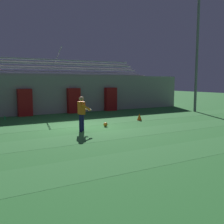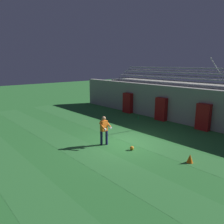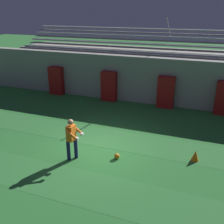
{
  "view_description": "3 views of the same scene",
  "coord_description": "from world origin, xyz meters",
  "views": [
    {
      "loc": [
        -5.43,
        -12.4,
        2.39
      ],
      "look_at": [
        1.06,
        -1.05,
        0.84
      ],
      "focal_mm": 42.0,
      "sensor_mm": 36.0,
      "label": 1
    },
    {
      "loc": [
        8.58,
        -8.49,
        4.56
      ],
      "look_at": [
        -0.9,
        -0.14,
        1.74
      ],
      "focal_mm": 35.0,
      "sensor_mm": 36.0,
      "label": 2
    },
    {
      "loc": [
        3.95,
        -8.74,
        5.48
      ],
      "look_at": [
        0.53,
        0.36,
        1.6
      ],
      "focal_mm": 42.0,
      "sensor_mm": 36.0,
      "label": 3
    }
  ],
  "objects": [
    {
      "name": "ground_plane",
      "position": [
        0.0,
        0.0,
        0.0
      ],
      "size": [
        80.0,
        80.0,
        0.0
      ],
      "primitive_type": "plane",
      "color": "#2D7533"
    },
    {
      "name": "turf_stripe_mid",
      "position": [
        0.0,
        -2.45,
        0.0
      ],
      "size": [
        28.0,
        1.77,
        0.01
      ],
      "primitive_type": "cube",
      "color": "#337A38",
      "rests_on": "ground"
    },
    {
      "name": "turf_stripe_far",
      "position": [
        0.0,
        1.09,
        0.0
      ],
      "size": [
        28.0,
        1.77,
        0.01
      ],
      "primitive_type": "cube",
      "color": "#337A38",
      "rests_on": "ground"
    },
    {
      "name": "back_wall",
      "position": [
        0.0,
        6.5,
        1.4
      ],
      "size": [
        24.0,
        0.6,
        2.8
      ],
      "primitive_type": "cube",
      "color": "#999691",
      "rests_on": "ground"
    },
    {
      "name": "padding_pillar_gate_left",
      "position": [
        -1.77,
        5.95,
        0.93
      ],
      "size": [
        0.95,
        0.44,
        1.85
      ],
      "primitive_type": "cube",
      "color": "maroon",
      "rests_on": "ground"
    },
    {
      "name": "padding_pillar_gate_right",
      "position": [
        1.77,
        5.95,
        0.93
      ],
      "size": [
        0.95,
        0.44,
        1.85
      ],
      "primitive_type": "cube",
      "color": "maroon",
      "rests_on": "ground"
    },
    {
      "name": "padding_pillar_far_left",
      "position": [
        -5.57,
        5.95,
        0.93
      ],
      "size": [
        0.95,
        0.44,
        1.85
      ],
      "primitive_type": "cube",
      "color": "maroon",
      "rests_on": "ground"
    },
    {
      "name": "bleacher_stand",
      "position": [
        0.0,
        8.49,
        1.5
      ],
      "size": [
        18.0,
        3.35,
        5.03
      ],
      "color": "#999691",
      "rests_on": "ground"
    },
    {
      "name": "goalkeeper",
      "position": [
        -0.57,
        -1.02,
        0.95
      ],
      "size": [
        0.57,
        0.57,
        1.67
      ],
      "color": "#19194C",
      "rests_on": "ground"
    },
    {
      "name": "soccer_ball",
      "position": [
        1.03,
        -0.41,
        0.11
      ],
      "size": [
        0.22,
        0.22,
        0.22
      ],
      "primitive_type": "sphere",
      "color": "orange",
      "rests_on": "ground"
    },
    {
      "name": "traffic_cone",
      "position": [
        3.88,
        0.51,
        0.21
      ],
      "size": [
        0.3,
        0.3,
        0.42
      ],
      "primitive_type": "cone",
      "color": "orange",
      "rests_on": "ground"
    },
    {
      "name": "water_bottle",
      "position": [
        -3.23,
        4.82,
        0.12
      ],
      "size": [
        0.07,
        0.07,
        0.24
      ],
      "primitive_type": "cylinder",
      "color": "green",
      "rests_on": "ground"
    }
  ]
}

